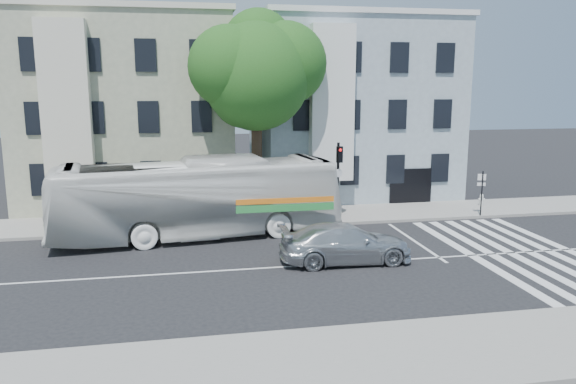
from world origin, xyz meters
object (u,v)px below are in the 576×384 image
object	(u,v)px
bus	(198,198)
fire_hydrant	(481,199)
sedan	(346,243)
traffic_signal	(339,171)

from	to	relation	value
bus	fire_hydrant	distance (m)	16.86
sedan	fire_hydrant	world-z (taller)	sedan
sedan	bus	bearing A→B (deg)	50.16
bus	traffic_signal	bearing A→B (deg)	-83.57
fire_hydrant	traffic_signal	bearing A→B (deg)	-170.72
bus	fire_hydrant	size ratio (longest dim) A/B	19.80
bus	sedan	bearing A→B (deg)	-138.31
fire_hydrant	bus	bearing A→B (deg)	-168.75
traffic_signal	fire_hydrant	distance (m)	9.50
sedan	fire_hydrant	distance (m)	13.56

